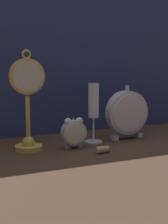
% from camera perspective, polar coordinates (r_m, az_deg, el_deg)
% --- Properties ---
extents(ground_plane, '(4.00, 4.00, 0.00)m').
position_cam_1_polar(ground_plane, '(1.18, 1.66, -6.25)').
color(ground_plane, '#422D1E').
extents(fabric_backdrop_drape, '(1.27, 0.01, 0.66)m').
position_cam_1_polar(fabric_backdrop_drape, '(1.43, -4.23, 9.75)').
color(fabric_backdrop_drape, navy).
rests_on(fabric_backdrop_drape, ground_plane).
extents(pocket_watch_on_stand, '(0.11, 0.09, 0.32)m').
position_cam_1_polar(pocket_watch_on_stand, '(1.19, -8.58, 0.93)').
color(pocket_watch_on_stand, gold).
rests_on(pocket_watch_on_stand, ground_plane).
extents(alarm_clock_twin_bell, '(0.08, 0.03, 0.10)m').
position_cam_1_polar(alarm_clock_twin_bell, '(1.22, -1.57, -2.98)').
color(alarm_clock_twin_bell, silver).
rests_on(alarm_clock_twin_bell, ground_plane).
extents(mantel_clock_silver, '(0.16, 0.04, 0.20)m').
position_cam_1_polar(mantel_clock_silver, '(1.36, 6.56, -0.15)').
color(mantel_clock_silver, silver).
rests_on(mantel_clock_silver, ground_plane).
extents(champagne_flute, '(0.06, 0.06, 0.21)m').
position_cam_1_polar(champagne_flute, '(1.29, 1.46, 0.89)').
color(champagne_flute, silver).
rests_on(champagne_flute, ground_plane).
extents(wine_cork, '(0.04, 0.02, 0.02)m').
position_cam_1_polar(wine_cork, '(1.17, 2.79, -5.76)').
color(wine_cork, tan).
rests_on(wine_cork, ground_plane).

